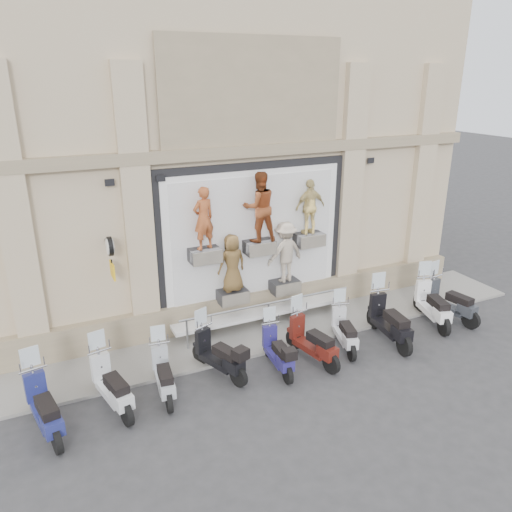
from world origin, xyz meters
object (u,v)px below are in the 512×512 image
at_px(scooter_c, 163,366).
at_px(scooter_d, 218,346).
at_px(guard_rail, 268,318).
at_px(clock_sign_bracket, 110,252).
at_px(scooter_i, 433,297).
at_px(scooter_h, 390,312).
at_px(scooter_e, 278,343).
at_px(scooter_a, 42,397).
at_px(scooter_f, 313,333).
at_px(scooter_j, 451,294).
at_px(scooter_b, 111,376).
at_px(scooter_g, 345,323).

relative_size(scooter_c, scooter_d, 0.94).
xyz_separation_m(guard_rail, clock_sign_bracket, (-3.90, 0.47, 2.34)).
distance_m(guard_rail, scooter_d, 2.36).
xyz_separation_m(guard_rail, scooter_i, (4.48, -1.41, 0.35)).
bearing_deg(guard_rail, scooter_h, -32.63).
bearing_deg(scooter_e, scooter_a, -174.14).
bearing_deg(scooter_f, scooter_h, -11.47).
xyz_separation_m(scooter_c, scooter_d, (1.37, 0.23, 0.04)).
distance_m(scooter_i, scooter_j, 0.64).
bearing_deg(clock_sign_bracket, scooter_h, -18.40).
bearing_deg(scooter_d, scooter_b, 164.84).
height_order(scooter_b, scooter_d, scooter_b).
height_order(clock_sign_bracket, scooter_e, clock_sign_bracket).
xyz_separation_m(scooter_d, scooter_g, (3.39, -0.21, -0.04)).
bearing_deg(scooter_b, scooter_h, -13.84).
xyz_separation_m(scooter_d, scooter_j, (7.07, -0.14, 0.05)).
bearing_deg(scooter_c, scooter_h, 4.69).
relative_size(guard_rail, scooter_f, 2.66).
bearing_deg(scooter_a, scooter_d, -4.14).
height_order(clock_sign_bracket, scooter_a, clock_sign_bracket).
distance_m(scooter_e, scooter_j, 5.71).
bearing_deg(scooter_c, scooter_j, 7.17).
height_order(scooter_g, scooter_j, scooter_j).
relative_size(scooter_f, scooter_h, 0.91).
bearing_deg(scooter_c, scooter_a, -168.28).
height_order(scooter_b, scooter_h, scooter_h).
height_order(scooter_e, scooter_j, scooter_j).
relative_size(guard_rail, scooter_c, 2.90).
relative_size(scooter_b, scooter_h, 0.92).
bearing_deg(scooter_g, clock_sign_bracket, 176.77).
bearing_deg(scooter_h, scooter_d, -177.46).
bearing_deg(guard_rail, scooter_j, -15.73).
height_order(guard_rail, scooter_f, scooter_f).
relative_size(scooter_a, scooter_d, 1.06).
bearing_deg(guard_rail, scooter_i, -17.52).
relative_size(scooter_a, scooter_f, 1.04).
distance_m(scooter_d, scooter_g, 3.39).
bearing_deg(scooter_e, scooter_b, -177.17).
bearing_deg(scooter_e, guard_rail, 75.81).
bearing_deg(scooter_f, clock_sign_bracket, 142.29).
bearing_deg(guard_rail, scooter_f, -78.10).
distance_m(clock_sign_bracket, scooter_c, 2.95).
height_order(scooter_a, scooter_g, scooter_a).
height_order(scooter_g, scooter_h, scooter_h).
bearing_deg(scooter_e, scooter_c, -178.10).
distance_m(scooter_a, scooter_g, 7.21).
xyz_separation_m(guard_rail, scooter_j, (5.12, -1.44, 0.33)).
bearing_deg(scooter_i, scooter_g, -161.97).
height_order(scooter_a, scooter_c, scooter_a).
bearing_deg(scooter_e, clock_sign_bracket, 152.13).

